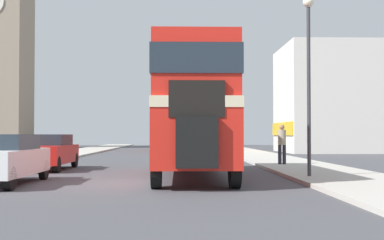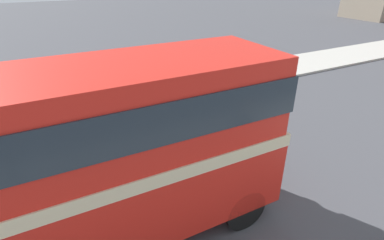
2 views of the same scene
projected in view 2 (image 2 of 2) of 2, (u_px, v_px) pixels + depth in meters
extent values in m
cube|color=red|center=(73.00, 207.00, 6.28)|extent=(2.40, 9.41, 1.64)
cube|color=beige|center=(64.00, 169.00, 5.84)|extent=(2.42, 9.46, 0.30)
cube|color=red|center=(52.00, 122.00, 5.36)|extent=(2.35, 9.22, 1.78)
cube|color=#232D38|center=(51.00, 118.00, 5.32)|extent=(2.42, 9.32, 0.80)
cylinder|color=black|center=(201.00, 164.00, 9.00)|extent=(0.28, 1.11, 1.11)
cylinder|color=black|center=(244.00, 208.00, 7.33)|extent=(0.28, 1.11, 1.11)
cylinder|color=black|center=(33.00, 128.00, 11.47)|extent=(0.20, 0.64, 0.64)
cylinder|color=black|center=(35.00, 147.00, 10.28)|extent=(0.20, 0.64, 0.64)
cube|color=red|center=(153.00, 102.00, 12.85)|extent=(1.69, 4.42, 0.74)
cube|color=#232D38|center=(156.00, 89.00, 12.65)|extent=(1.48, 2.30, 0.45)
cylinder|color=black|center=(109.00, 111.00, 12.86)|extent=(0.20, 0.64, 0.64)
cylinder|color=black|center=(118.00, 125.00, 11.69)|extent=(0.20, 0.64, 0.64)
cylinder|color=black|center=(182.00, 96.00, 14.32)|extent=(0.20, 0.64, 0.64)
cylinder|color=black|center=(197.00, 108.00, 13.14)|extent=(0.20, 0.64, 0.64)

